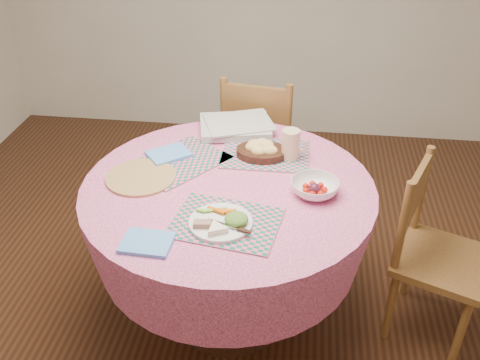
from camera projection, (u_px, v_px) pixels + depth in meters
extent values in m
plane|color=#331C0F|center=(230.00, 312.00, 2.65)|extent=(4.00, 4.00, 0.00)
cylinder|color=pink|center=(228.00, 189.00, 2.25)|extent=(1.24, 1.24, 0.04)
cone|color=pink|center=(229.00, 221.00, 2.35)|extent=(1.24, 1.24, 0.30)
cylinder|color=black|center=(230.00, 279.00, 2.53)|extent=(0.14, 0.14, 0.44)
cylinder|color=black|center=(230.00, 307.00, 2.63)|extent=(0.56, 0.56, 0.06)
cube|color=brown|center=(442.00, 261.00, 2.36)|extent=(0.50, 0.51, 0.04)
cylinder|color=brown|center=(461.00, 331.00, 2.28)|extent=(0.05, 0.05, 0.41)
cylinder|color=brown|center=(475.00, 285.00, 2.52)|extent=(0.05, 0.05, 0.41)
cylinder|color=brown|center=(391.00, 305.00, 2.41)|extent=(0.05, 0.05, 0.41)
cylinder|color=brown|center=(410.00, 263.00, 2.65)|extent=(0.05, 0.05, 0.41)
cylinder|color=brown|center=(402.00, 228.00, 2.19)|extent=(0.05, 0.05, 0.45)
cylinder|color=brown|center=(422.00, 190.00, 2.43)|extent=(0.05, 0.05, 0.45)
cube|color=brown|center=(416.00, 191.00, 2.26)|extent=(0.15, 0.31, 0.22)
cube|color=brown|center=(262.00, 147.00, 3.16)|extent=(0.48, 0.46, 0.04)
cylinder|color=brown|center=(295.00, 169.00, 3.37)|extent=(0.04, 0.04, 0.44)
cylinder|color=brown|center=(241.00, 161.00, 3.45)|extent=(0.04, 0.04, 0.44)
cylinder|color=brown|center=(284.00, 197.00, 3.10)|extent=(0.04, 0.04, 0.44)
cylinder|color=brown|center=(226.00, 189.00, 3.18)|extent=(0.04, 0.04, 0.44)
cylinder|color=brown|center=(287.00, 128.00, 2.84)|extent=(0.04, 0.04, 0.49)
cylinder|color=brown|center=(224.00, 120.00, 2.91)|extent=(0.04, 0.04, 0.49)
cube|color=brown|center=(256.00, 107.00, 2.82)|extent=(0.35, 0.08, 0.23)
cube|color=#116358|center=(226.00, 223.00, 2.02)|extent=(0.44, 0.36, 0.01)
cube|color=#116358|center=(180.00, 161.00, 2.40)|extent=(0.48, 0.50, 0.01)
cube|color=#116358|center=(266.00, 154.00, 2.46)|extent=(0.40, 0.30, 0.01)
cylinder|color=#A76C48|center=(141.00, 177.00, 2.28)|extent=(0.30, 0.30, 0.01)
cube|color=#5997E4|center=(147.00, 243.00, 1.91)|extent=(0.19, 0.15, 0.01)
cube|color=#5997E4|center=(169.00, 154.00, 2.44)|extent=(0.23, 0.22, 0.01)
cylinder|color=white|center=(221.00, 222.00, 2.00)|extent=(0.24, 0.24, 0.01)
ellipsoid|color=#245B1F|center=(236.00, 220.00, 1.98)|extent=(0.10, 0.10, 0.04)
cylinder|color=#FBEAC9|center=(215.00, 229.00, 1.94)|extent=(0.12, 0.12, 0.02)
cube|color=brown|center=(202.00, 223.00, 1.97)|extent=(0.07, 0.04, 0.02)
cube|color=silver|center=(225.00, 225.00, 1.97)|extent=(0.15, 0.06, 0.00)
cylinder|color=black|center=(261.00, 152.00, 2.43)|extent=(0.23, 0.23, 0.03)
ellipsoid|color=#F1C77B|center=(253.00, 145.00, 2.42)|extent=(0.07, 0.06, 0.05)
ellipsoid|color=#F1C77B|center=(267.00, 143.00, 2.43)|extent=(0.07, 0.06, 0.05)
ellipsoid|color=#F1C77B|center=(270.00, 148.00, 2.39)|extent=(0.07, 0.06, 0.05)
ellipsoid|color=#F1C77B|center=(259.00, 149.00, 2.39)|extent=(0.07, 0.06, 0.05)
ellipsoid|color=#F1C77B|center=(262.00, 141.00, 2.44)|extent=(0.07, 0.06, 0.05)
ellipsoid|color=#F1C77B|center=(255.00, 142.00, 2.44)|extent=(0.07, 0.06, 0.05)
cylinder|color=beige|center=(290.00, 144.00, 2.38)|extent=(0.08, 0.08, 0.14)
torus|color=beige|center=(300.00, 145.00, 2.38)|extent=(0.07, 0.01, 0.07)
imported|color=white|center=(315.00, 188.00, 2.17)|extent=(0.23, 0.23, 0.06)
sphere|color=red|center=(324.00, 190.00, 2.17)|extent=(0.03, 0.03, 0.03)
sphere|color=red|center=(321.00, 186.00, 2.20)|extent=(0.03, 0.03, 0.03)
sphere|color=red|center=(312.00, 184.00, 2.21)|extent=(0.03, 0.03, 0.03)
sphere|color=red|center=(306.00, 186.00, 2.19)|extent=(0.03, 0.03, 0.03)
sphere|color=red|center=(306.00, 191.00, 2.16)|extent=(0.03, 0.03, 0.03)
sphere|color=red|center=(312.00, 194.00, 2.14)|extent=(0.03, 0.03, 0.03)
sphere|color=red|center=(321.00, 194.00, 2.15)|extent=(0.03, 0.03, 0.03)
sphere|color=#481428|center=(315.00, 189.00, 2.17)|extent=(0.05, 0.05, 0.05)
cube|color=silver|center=(235.00, 126.00, 2.65)|extent=(0.39, 0.34, 0.03)
cube|color=silver|center=(239.00, 123.00, 2.64)|extent=(0.39, 0.35, 0.01)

